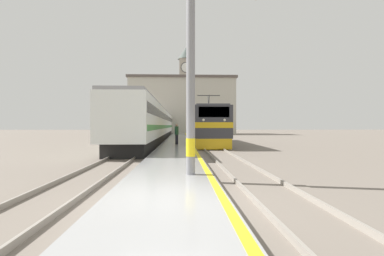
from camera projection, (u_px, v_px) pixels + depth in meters
The scene contains 10 objects.
ground_plane at pixel (178, 141), 37.05m from camera, with size 200.00×200.00×0.00m, color #70665B.
platform at pixel (178, 142), 32.05m from camera, with size 2.86×140.00×0.27m.
rail_track_near at pixel (204, 143), 32.16m from camera, with size 2.84×140.00×0.16m.
rail_track_far at pixel (150, 143), 31.94m from camera, with size 2.84×140.00×0.16m.
locomotive_train at pixel (205, 126), 31.12m from camera, with size 2.92×17.51×4.62m.
passenger_train at pixel (156, 124), 39.16m from camera, with size 2.92×47.11×3.98m.
catenary_mast at pixel (193, 70), 9.89m from camera, with size 2.47×0.31×7.05m.
person_on_platform at pixel (177, 133), 25.94m from camera, with size 0.34×0.34×1.78m.
clock_tower at pixel (186, 88), 74.28m from camera, with size 4.12×4.12×21.31m.
station_building at pixel (182, 106), 64.78m from camera, with size 22.93×7.48×12.32m.
Camera 1 is at (0.34, -7.07, 1.89)m, focal length 28.00 mm.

